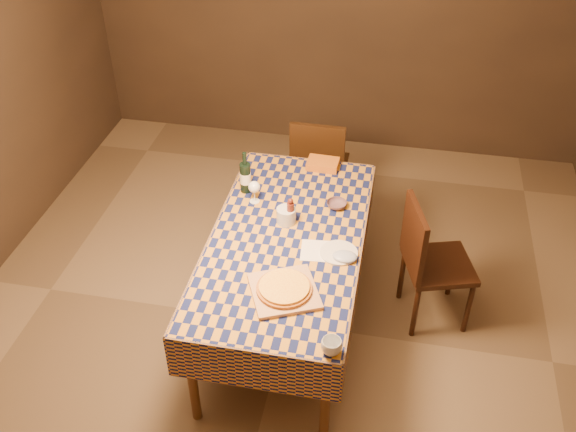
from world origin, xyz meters
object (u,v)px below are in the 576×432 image
Objects in this scene: chair_right at (428,258)px; dining_table at (286,247)px; wine_bottle at (245,177)px; cutting_board at (284,291)px; pizza at (284,288)px; chair_far at (319,164)px; white_plate at (339,253)px; bowl at (337,205)px.

dining_table is at bearing -163.29° from chair_right.
chair_right is at bearing -7.76° from wine_bottle.
dining_table is 5.16× the size of cutting_board.
pizza is 0.43× the size of chair_right.
chair_right reaches higher than pizza.
chair_far is at bearing 89.26° from dining_table.
chair_far is (-0.06, 1.72, -0.28)m from pizza.
bowl is at bearing 99.20° from white_plate.
cutting_board is 0.90× the size of pizza.
pizza is 0.86m from bowl.
chair_far is at bearing 92.15° from cutting_board.
pizza is (-0.00, -0.00, 0.03)m from cutting_board.
pizza is at bearing -87.85° from chair_far.
wine_bottle reaches higher than dining_table.
cutting_board reaches higher than dining_table.
cutting_board is at bearing -87.85° from chair_far.
white_plate is (0.26, 0.39, -0.00)m from cutting_board.
bowl is at bearing 77.87° from cutting_board.
cutting_board is 0.38× the size of chair_far.
bowl is 0.64m from wine_bottle.
white_plate reaches higher than dining_table.
bowl is 0.14× the size of chair_right.
dining_table is at bearing 99.64° from pizza.
pizza is at bearing -63.92° from wine_bottle.
wine_bottle reaches higher than cutting_board.
dining_table is 0.60m from wine_bottle.
bowl is at bearing 170.60° from chair_right.
wine_bottle is at bearing 116.08° from cutting_board.
bowl is 0.69m from chair_right.
white_plate is at bearing -76.47° from chair_far.
chair_right is (0.89, 0.27, -0.17)m from dining_table.
dining_table is 1.98× the size of chair_far.
bowl is 0.43× the size of wine_bottle.
chair_right reaches higher than dining_table.
cutting_board is 2.74× the size of bowl.
white_plate is at bearing 56.47° from cutting_board.
pizza is 1.02m from wine_bottle.
bowl is at bearing -6.10° from wine_bottle.
bowl is 0.57× the size of white_plate.
dining_table is 4.63× the size of pizza.
pizza is 0.43× the size of chair_far.
cutting_board is 1.13m from chair_right.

